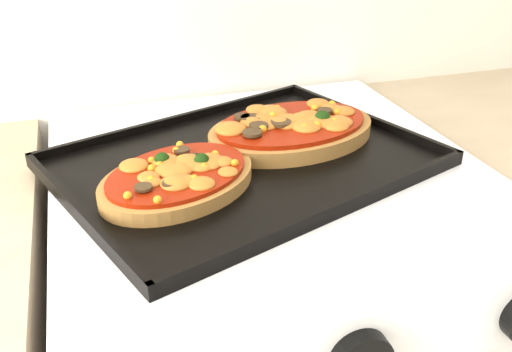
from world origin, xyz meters
name	(u,v)px	position (x,y,z in m)	size (l,w,h in m)	color
control_panel	(365,341)	(0.02, 1.39, 0.85)	(0.60, 0.02, 0.09)	white
baking_tray	(245,159)	(-0.02, 1.70, 0.92)	(0.49, 0.36, 0.02)	black
pizza_left	(177,177)	(-0.12, 1.65, 0.94)	(0.22, 0.16, 0.03)	#9D6D36
pizza_right	(292,128)	(0.07, 1.74, 0.94)	(0.26, 0.17, 0.04)	#9D6D36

